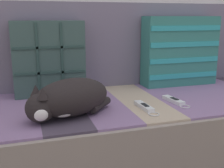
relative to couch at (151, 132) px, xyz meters
The scene contains 7 objects.
couch is the anchor object (origin of this frame).
sofa_backrest 0.57m from the couch, 90.00° to the left, with size 1.69×0.14×0.50m.
throw_pillow_quilted 0.70m from the couch, 159.66° to the left, with size 0.38×0.14×0.40m.
throw_pillow_striped 0.54m from the couch, 35.49° to the left, with size 0.47×0.14×0.42m.
sleeping_cat 0.60m from the couch, 158.44° to the right, with size 0.39×0.30×0.16m.
game_remote_near 0.32m from the couch, 124.08° to the right, with size 0.05×0.20×0.02m.
game_remote_far 0.27m from the couch, 71.08° to the right, with size 0.07×0.19×0.02m.
Camera 1 is at (-0.65, -1.20, 0.84)m, focal length 45.00 mm.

